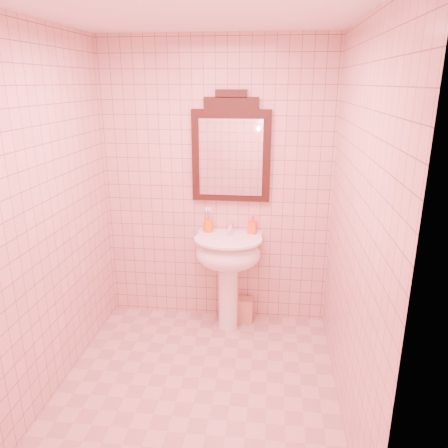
# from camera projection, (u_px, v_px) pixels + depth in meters

# --- Properties ---
(floor) EXTENTS (2.20, 2.20, 0.00)m
(floor) POSITION_uv_depth(u_px,v_px,m) (197.00, 390.00, 3.16)
(floor) COLOR #C4A38E
(floor) RESTS_ON ground
(back_wall) EXTENTS (2.00, 0.02, 2.50)m
(back_wall) POSITION_uv_depth(u_px,v_px,m) (216.00, 187.00, 3.81)
(back_wall) COLOR #DAAA98
(back_wall) RESTS_ON floor
(pedestal_sink) EXTENTS (0.58, 0.58, 0.86)m
(pedestal_sink) POSITION_uv_depth(u_px,v_px,m) (228.00, 260.00, 3.76)
(pedestal_sink) COLOR white
(pedestal_sink) RESTS_ON floor
(faucet) EXTENTS (0.04, 0.16, 0.11)m
(faucet) POSITION_uv_depth(u_px,v_px,m) (230.00, 227.00, 3.81)
(faucet) COLOR white
(faucet) RESTS_ON pedestal_sink
(mirror) EXTENTS (0.66, 0.06, 0.93)m
(mirror) POSITION_uv_depth(u_px,v_px,m) (231.00, 151.00, 3.67)
(mirror) COLOR black
(mirror) RESTS_ON back_wall
(toothbrush_cup) EXTENTS (0.08, 0.08, 0.20)m
(toothbrush_cup) POSITION_uv_depth(u_px,v_px,m) (208.00, 226.00, 3.84)
(toothbrush_cup) COLOR orange
(toothbrush_cup) RESTS_ON pedestal_sink
(soap_dispenser) EXTENTS (0.09, 0.09, 0.16)m
(soap_dispenser) POSITION_uv_depth(u_px,v_px,m) (253.00, 225.00, 3.79)
(soap_dispenser) COLOR #F05314
(soap_dispenser) RESTS_ON pedestal_sink
(towel) EXTENTS (0.19, 0.13, 0.22)m
(towel) POSITION_uv_depth(u_px,v_px,m) (243.00, 310.00, 4.05)
(towel) COLOR tan
(towel) RESTS_ON floor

